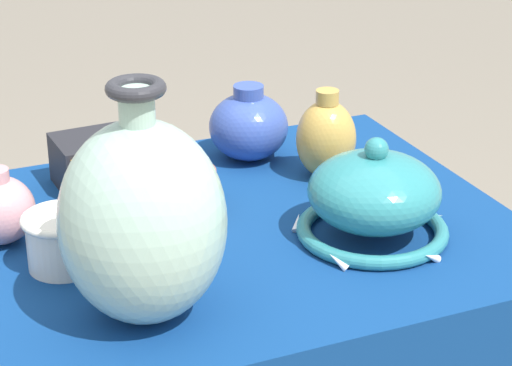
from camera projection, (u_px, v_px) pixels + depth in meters
name	position (u px, v px, depth m)	size (l,w,h in m)	color
display_table	(220.00, 285.00, 1.54)	(0.91, 0.71, 0.71)	brown
vase_tall_bulbous	(143.00, 221.00, 1.24)	(0.21, 0.21, 0.32)	#A8CCB7
vase_dome_bell	(374.00, 199.00, 1.47)	(0.23, 0.24, 0.16)	teal
mosaic_tile_box	(94.00, 162.00, 1.65)	(0.13, 0.13, 0.08)	#232328
jar_round_cobalt	(249.00, 126.00, 1.75)	(0.14, 0.14, 0.14)	#3851A8
pot_squat_terracotta	(176.00, 191.00, 1.57)	(0.13, 0.13, 0.07)	#BC6642
jar_round_ochre	(326.00, 138.00, 1.68)	(0.10, 0.10, 0.15)	gold
cup_wide_ivory	(63.00, 239.00, 1.40)	(0.11, 0.11, 0.08)	white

